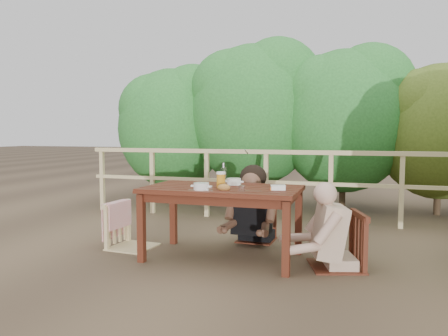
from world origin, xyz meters
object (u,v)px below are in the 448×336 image
(chair_far, at_px, (257,205))
(butter_tub, at_px, (278,188))
(bread_roll, at_px, (224,188))
(chair_right, at_px, (337,216))
(woman, at_px, (257,182))
(tumbler, at_px, (242,189))
(chair_left, at_px, (132,205))
(bottle, at_px, (224,175))
(table, at_px, (222,223))
(beer_glass, at_px, (221,180))
(diner_right, at_px, (341,198))
(soup_near, at_px, (201,187))
(soup_far, at_px, (234,182))

(chair_far, xyz_separation_m, butter_tub, (0.41, -0.85, 0.32))
(bread_roll, bearing_deg, chair_right, 13.89)
(butter_tub, bearing_deg, chair_far, 100.47)
(woman, relative_size, tumbler, 19.35)
(chair_left, bearing_deg, bottle, -84.69)
(table, relative_size, bread_roll, 12.36)
(chair_right, distance_m, beer_glass, 1.14)
(diner_right, distance_m, bread_roll, 1.08)
(table, relative_size, chair_left, 1.63)
(soup_near, xyz_separation_m, soup_far, (0.18, 0.48, -0.00))
(soup_near, distance_m, tumbler, 0.39)
(bottle, xyz_separation_m, butter_tub, (0.59, -0.16, -0.09))
(table, relative_size, tumbler, 21.63)
(soup_near, bearing_deg, woman, 76.05)
(soup_near, height_order, beer_glass, beer_glass)
(soup_far, bearing_deg, chair_far, 80.79)
(diner_right, relative_size, beer_glass, 7.67)
(table, height_order, bread_roll, bread_roll)
(woman, xyz_separation_m, bread_roll, (-0.07, -1.03, 0.06))
(soup_far, bearing_deg, table, -106.08)
(chair_far, bearing_deg, beer_glass, -98.33)
(table, xyz_separation_m, diner_right, (1.13, 0.04, 0.31))
(chair_right, height_order, bread_roll, chair_right)
(soup_far, xyz_separation_m, bread_roll, (0.03, -0.42, -0.00))
(soup_near, xyz_separation_m, bottle, (0.10, 0.38, 0.08))
(table, bearing_deg, tumbler, -44.11)
(butter_tub, bearing_deg, table, 159.12)
(chair_far, height_order, woman, woman)
(chair_right, height_order, woman, woman)
(chair_right, relative_size, soup_near, 3.96)
(soup_near, xyz_separation_m, beer_glass, (0.13, 0.21, 0.04))
(soup_far, height_order, beer_glass, beer_glass)
(soup_far, distance_m, tumbler, 0.51)
(table, height_order, beer_glass, beer_glass)
(bread_roll, bearing_deg, tumbler, -14.88)
(woman, bearing_deg, soup_far, 82.30)
(bread_roll, distance_m, beer_glass, 0.17)
(table, relative_size, bottle, 6.18)
(woman, distance_m, beer_glass, 0.91)
(chair_left, distance_m, tumbler, 1.39)
(soup_near, xyz_separation_m, bread_roll, (0.20, 0.06, -0.00))
(bread_roll, distance_m, tumbler, 0.19)
(bread_roll, bearing_deg, soup_near, -162.30)
(chair_far, xyz_separation_m, diner_right, (0.98, -0.76, 0.24))
(chair_far, xyz_separation_m, soup_far, (-0.10, -0.59, 0.33))
(diner_right, height_order, soup_near, diner_right)
(chair_left, height_order, tumbler, chair_left)
(bread_roll, distance_m, bottle, 0.34)
(butter_tub, bearing_deg, woman, 99.95)
(bottle, bearing_deg, bread_roll, -71.54)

